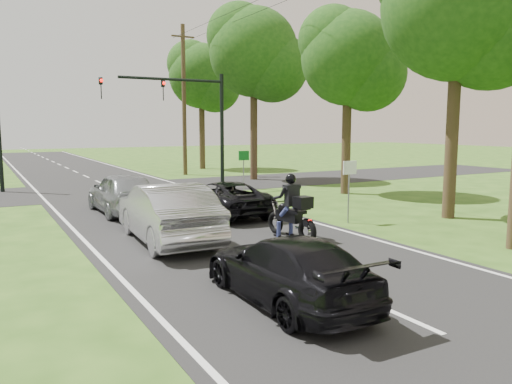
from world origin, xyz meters
TOP-DOWN VIEW (x-y plane):
  - ground at (0.00, 0.00)m, footprint 140.00×140.00m
  - road at (0.00, 10.00)m, footprint 8.00×100.00m
  - cross_road at (0.00, 16.00)m, footprint 60.00×7.00m
  - motorcycle_rider at (1.71, 1.93)m, footprint 0.64×2.26m
  - dark_suv at (1.61, 6.35)m, footprint 2.15×4.60m
  - silver_sedan at (-1.64, 3.29)m, footprint 2.04×5.18m
  - silver_suv at (-1.51, 8.66)m, footprint 1.93×4.66m
  - dark_car_behind at (-1.33, -2.50)m, footprint 1.80×4.32m
  - traffic_signal at (3.34, 14.00)m, footprint 6.38×0.44m
  - utility_pole_far at (6.20, 22.00)m, footprint 1.60×0.28m
  - sign_white at (4.70, 2.98)m, footprint 0.55×0.07m
  - sign_green at (4.90, 10.98)m, footprint 0.55×0.07m
  - tree_row_b at (8.79, 1.76)m, footprint 5.60×5.43m
  - tree_row_c at (9.75, 8.80)m, footprint 4.80×4.65m
  - tree_row_d at (9.10, 16.76)m, footprint 5.76×5.58m
  - tree_row_e at (9.48, 25.78)m, footprint 5.28×5.12m

SIDE VIEW (x-z plane):
  - ground at x=0.00m, z-range 0.00..0.00m
  - cross_road at x=0.00m, z-range 0.00..0.01m
  - road at x=0.00m, z-range 0.00..0.01m
  - dark_car_behind at x=-1.33m, z-range 0.01..1.26m
  - dark_suv at x=1.61m, z-range 0.01..1.28m
  - motorcycle_rider at x=1.71m, z-range -0.21..1.74m
  - silver_suv at x=-1.51m, z-range 0.01..1.59m
  - silver_sedan at x=-1.64m, z-range 0.01..1.69m
  - sign_white at x=4.70m, z-range 0.54..2.66m
  - sign_green at x=4.90m, z-range 0.54..2.66m
  - traffic_signal at x=3.34m, z-range 1.14..7.14m
  - utility_pole_far at x=6.20m, z-range 0.08..10.08m
  - tree_row_c at x=9.75m, z-range 1.85..10.61m
  - tree_row_e at x=9.48m, z-range 2.03..11.64m
  - tree_row_b at x=8.79m, z-range 2.10..12.17m
  - tree_row_d at x=9.10m, z-range 2.21..12.66m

